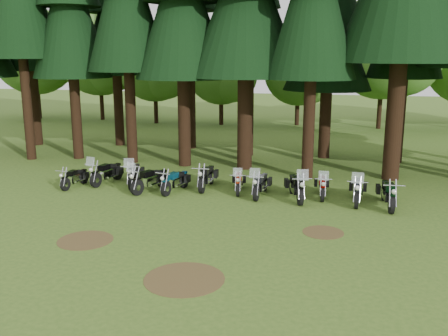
{
  "coord_description": "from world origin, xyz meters",
  "views": [
    {
      "loc": [
        4.86,
        -15.82,
        5.92
      ],
      "look_at": [
        -0.0,
        5.0,
        1.0
      ],
      "focal_mm": 40.0,
      "sensor_mm": 36.0,
      "label": 1
    }
  ],
  "objects": [
    {
      "name": "ground",
      "position": [
        0.0,
        0.0,
        0.0
      ],
      "size": [
        120.0,
        120.0,
        0.0
      ],
      "primitive_type": "plane",
      "color": "#3C5C1E",
      "rests_on": "ground"
    },
    {
      "name": "pine_back_4",
      "position": [
        4.04,
        13.25,
        8.25
      ],
      "size": [
        4.94,
        4.94,
        13.78
      ],
      "color": "black",
      "rests_on": "ground"
    },
    {
      "name": "decid_0",
      "position": [
        -22.1,
        25.26,
        5.9
      ],
      "size": [
        8.0,
        7.78,
        10.0
      ],
      "color": "black",
      "rests_on": "ground"
    },
    {
      "name": "decid_1",
      "position": [
        -15.99,
        25.76,
        5.83
      ],
      "size": [
        7.91,
        7.69,
        9.88
      ],
      "color": "black",
      "rests_on": "ground"
    },
    {
      "name": "decid_2",
      "position": [
        -10.43,
        24.78,
        4.95
      ],
      "size": [
        6.72,
        6.53,
        8.4
      ],
      "color": "black",
      "rests_on": "ground"
    },
    {
      "name": "decid_3",
      "position": [
        -4.71,
        25.13,
        4.51
      ],
      "size": [
        6.12,
        5.95,
        7.65
      ],
      "color": "black",
      "rests_on": "ground"
    },
    {
      "name": "decid_4",
      "position": [
        1.58,
        26.32,
        4.37
      ],
      "size": [
        5.93,
        5.76,
        7.41
      ],
      "color": "black",
      "rests_on": "ground"
    },
    {
      "name": "decid_5",
      "position": [
        8.29,
        25.71,
        6.23
      ],
      "size": [
        8.45,
        8.21,
        10.56
      ],
      "color": "black",
      "rests_on": "ground"
    },
    {
      "name": "dirt_patch_0",
      "position": [
        -3.0,
        -2.0,
        0.01
      ],
      "size": [
        1.8,
        1.8,
        0.01
      ],
      "primitive_type": "cylinder",
      "color": "#4C3D1E",
      "rests_on": "ground"
    },
    {
      "name": "dirt_patch_1",
      "position": [
        4.5,
        0.5,
        0.01
      ],
      "size": [
        1.4,
        1.4,
        0.01
      ],
      "primitive_type": "cylinder",
      "color": "#4C3D1E",
      "rests_on": "ground"
    },
    {
      "name": "dirt_patch_2",
      "position": [
        1.0,
        -4.0,
        0.01
      ],
      "size": [
        2.2,
        2.2,
        0.01
      ],
      "primitive_type": "cylinder",
      "color": "#4C3D1E",
      "rests_on": "ground"
    },
    {
      "name": "motorcycle_0",
      "position": [
        -6.71,
        3.95,
        0.41
      ],
      "size": [
        0.37,
        1.95,
        0.8
      ],
      "rotation": [
        0.0,
        0.0,
        -0.12
      ],
      "color": "black",
      "rests_on": "ground"
    },
    {
      "name": "motorcycle_1",
      "position": [
        -5.58,
        4.86,
        0.49
      ],
      "size": [
        0.75,
        2.33,
        1.47
      ],
      "rotation": [
        0.0,
        0.0,
        -0.2
      ],
      "color": "black",
      "rests_on": "ground"
    },
    {
      "name": "motorcycle_2",
      "position": [
        -4.19,
        4.82,
        0.51
      ],
      "size": [
        0.85,
        2.4,
        1.51
      ],
      "rotation": [
        0.0,
        0.0,
        0.24
      ],
      "color": "black",
      "rests_on": "ground"
    },
    {
      "name": "motorcycle_3",
      "position": [
        -3.11,
        4.05,
        0.5
      ],
      "size": [
        1.15,
        2.31,
        1.5
      ],
      "rotation": [
        0.0,
        0.0,
        -0.38
      ],
      "color": "black",
      "rests_on": "ground"
    },
    {
      "name": "motorcycle_4",
      "position": [
        -2.01,
        4.22,
        0.45
      ],
      "size": [
        0.6,
        2.16,
        0.89
      ],
      "rotation": [
        0.0,
        0.0,
        -0.22
      ],
      "color": "black",
      "rests_on": "ground"
    },
    {
      "name": "motorcycle_5",
      "position": [
        -0.83,
        5.12,
        0.5
      ],
      "size": [
        0.35,
        2.41,
        0.98
      ],
      "rotation": [
        0.0,
        0.0,
        0.02
      ],
      "color": "black",
      "rests_on": "ground"
    },
    {
      "name": "motorcycle_6",
      "position": [
        0.69,
        4.84,
        0.43
      ],
      "size": [
        0.57,
        2.07,
        1.3
      ],
      "rotation": [
        0.0,
        0.0,
        0.16
      ],
      "color": "black",
      "rests_on": "ground"
    },
    {
      "name": "motorcycle_7",
      "position": [
        1.72,
        4.42,
        0.49
      ],
      "size": [
        0.48,
        2.31,
        1.45
      ],
      "rotation": [
        0.0,
        0.0,
        -0.06
      ],
      "color": "black",
      "rests_on": "ground"
    },
    {
      "name": "motorcycle_8",
      "position": [
        3.25,
        4.24,
        0.52
      ],
      "size": [
        0.97,
        2.44,
        1.55
      ],
      "rotation": [
        0.0,
        0.0,
        0.28
      ],
      "color": "black",
      "rests_on": "ground"
    },
    {
      "name": "motorcycle_9",
      "position": [
        4.27,
        4.88,
        0.45
      ],
      "size": [
        0.46,
        2.16,
        1.36
      ],
      "rotation": [
        0.0,
        0.0,
        0.07
      ],
      "color": "black",
      "rests_on": "ground"
    },
    {
      "name": "motorcycle_10",
      "position": [
        5.7,
        4.33,
        0.51
      ],
      "size": [
        0.49,
        2.43,
        1.53
      ],
      "rotation": [
        0.0,
        0.0,
        -0.06
      ],
      "color": "black",
      "rests_on": "ground"
    },
    {
      "name": "motorcycle_11",
      "position": [
        6.86,
        4.03,
        0.51
      ],
      "size": [
        0.41,
        2.45,
        1.0
      ],
      "rotation": [
        0.0,
        0.0,
        0.07
      ],
      "color": "black",
      "rests_on": "ground"
    }
  ]
}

